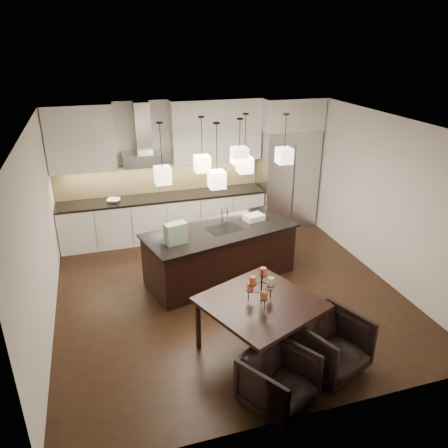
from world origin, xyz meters
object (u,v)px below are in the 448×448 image
object	(u,v)px
island_body	(220,255)
refrigerator	(287,178)
dining_table	(260,327)
armchair_left	(279,380)
armchair_right	(331,344)

from	to	relation	value
island_body	refrigerator	bearing A→B (deg)	28.10
island_body	dining_table	distance (m)	2.07
island_body	armchair_left	bearing A→B (deg)	-107.49
refrigerator	armchair_right	distance (m)	4.77
armchair_right	island_body	bearing A→B (deg)	83.11
armchair_left	armchair_right	bearing A→B (deg)	-8.88
refrigerator	armchair_right	world-z (taller)	refrigerator
armchair_left	armchair_right	xyz separation A→B (m)	(0.86, 0.36, 0.03)
dining_table	armchair_left	world-z (taller)	dining_table
armchair_right	refrigerator	bearing A→B (deg)	51.25
island_body	armchair_right	bearing A→B (deg)	-89.42
island_body	armchair_left	world-z (taller)	island_body
armchair_left	armchair_right	size ratio (longest dim) A/B	0.92
island_body	armchair_left	xyz separation A→B (m)	(-0.18, -2.98, -0.10)
refrigerator	dining_table	bearing A→B (deg)	-118.41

